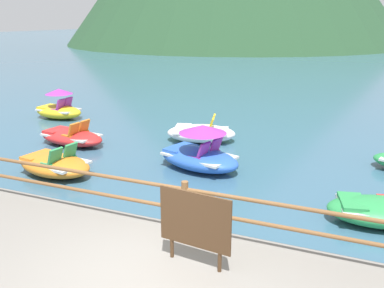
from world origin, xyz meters
The scene contains 9 objects.
ground_plane centered at (0.00, 40.00, 0.00)m, with size 200.00×200.00×0.00m, color #38607A.
dock_railing centered at (0.00, 1.55, 0.99)m, with size 23.92×0.12×0.95m.
sign_board centered at (0.54, 0.67, 1.13)m, with size 1.18×0.17×1.19m.
pedal_boat_0 centered at (-6.09, 6.19, 0.26)m, with size 2.52×1.45×0.83m.
pedal_boat_2 centered at (-1.34, 5.66, 0.43)m, with size 2.73×2.00×1.26m.
pedal_boat_3 centered at (-8.97, 9.06, 0.42)m, with size 2.14×1.23×1.25m.
pedal_boat_4 centered at (-2.28, 8.17, 0.29)m, with size 2.59×1.94×0.88m.
pedal_boat_5 centered at (3.26, 4.06, 0.28)m, with size 2.39×1.65×0.86m.
pedal_boat_7 centered at (-4.75, 3.77, 0.28)m, with size 2.38×1.59×0.86m.
Camera 1 is at (2.63, -4.49, 4.02)m, focal length 38.93 mm.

